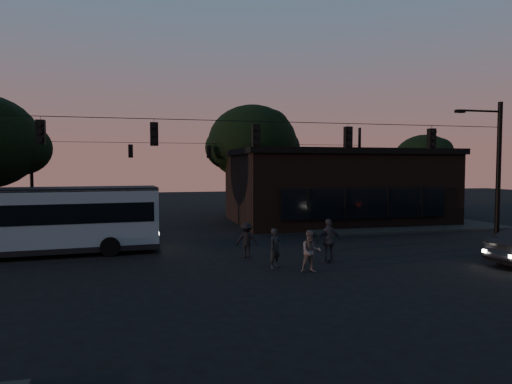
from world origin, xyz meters
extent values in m
plane|color=black|center=(0.00, 0.00, 0.00)|extent=(120.00, 120.00, 0.00)
cube|color=black|center=(12.00, 14.00, 0.07)|extent=(14.00, 10.00, 0.15)
cube|color=black|center=(9.00, 16.00, 2.50)|extent=(15.00, 10.00, 5.00)
cube|color=black|center=(9.00, 16.00, 5.20)|extent=(15.40, 10.40, 0.40)
cube|color=black|center=(9.00, 10.88, 1.80)|extent=(11.50, 0.18, 2.00)
cylinder|color=black|center=(4.00, 22.00, 2.00)|extent=(0.44, 0.44, 4.00)
ellipsoid|color=black|center=(4.00, 22.00, 6.20)|extent=(7.60, 7.60, 6.46)
cylinder|color=black|center=(18.00, 18.00, 1.50)|extent=(0.44, 0.44, 3.00)
ellipsoid|color=black|center=(18.00, 18.00, 4.65)|extent=(5.20, 5.20, 4.42)
cylinder|color=black|center=(13.00, 4.00, 3.75)|extent=(0.24, 0.24, 7.50)
cylinder|color=black|center=(0.00, 4.00, 6.20)|extent=(26.00, 0.03, 0.03)
cube|color=black|center=(-9.00, 4.00, 5.55)|extent=(0.34, 0.30, 1.00)
cube|color=black|center=(-4.50, 4.00, 5.55)|extent=(0.34, 0.30, 1.00)
cube|color=black|center=(0.00, 4.00, 5.55)|extent=(0.34, 0.30, 1.00)
cube|color=black|center=(4.50, 4.00, 5.55)|extent=(0.34, 0.30, 1.00)
cube|color=black|center=(9.00, 4.00, 5.55)|extent=(0.34, 0.30, 1.00)
cylinder|color=black|center=(-13.00, 20.00, 3.75)|extent=(0.24, 0.24, 7.50)
cylinder|color=black|center=(13.00, 20.00, 3.75)|extent=(0.24, 0.24, 7.50)
cylinder|color=black|center=(0.00, 20.00, 6.00)|extent=(26.00, 0.03, 0.03)
cube|color=black|center=(-6.00, 20.00, 5.35)|extent=(0.34, 0.30, 1.00)
cube|color=black|center=(0.00, 20.00, 5.35)|extent=(0.34, 0.30, 1.00)
cube|color=black|center=(6.00, 20.00, 5.35)|extent=(0.34, 0.30, 1.00)
cube|color=gray|center=(-9.96, 6.69, 1.78)|extent=(11.33, 3.45, 2.64)
cube|color=black|center=(-9.96, 6.69, 2.03)|extent=(10.89, 3.45, 0.91)
cube|color=black|center=(-9.96, 6.69, 3.09)|extent=(11.33, 3.45, 0.15)
cube|color=black|center=(-9.96, 6.69, 0.36)|extent=(11.43, 3.52, 0.25)
cylinder|color=black|center=(-6.52, 5.70, 0.46)|extent=(0.93, 0.33, 0.91)
cylinder|color=black|center=(-6.73, 8.23, 0.46)|extent=(0.93, 0.33, 0.91)
imported|color=black|center=(0.25, 1.67, 0.81)|extent=(0.71, 0.64, 1.62)
imported|color=#4E4747|center=(1.38, 0.56, 0.83)|extent=(0.87, 0.71, 1.65)
imported|color=#2D2A34|center=(2.79, 2.12, 0.95)|extent=(1.15, 0.55, 1.90)
imported|color=black|center=(-0.42, 4.07, 0.80)|extent=(1.14, 0.83, 1.59)
camera|label=1|loc=(-4.84, -16.14, 4.14)|focal=32.00mm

